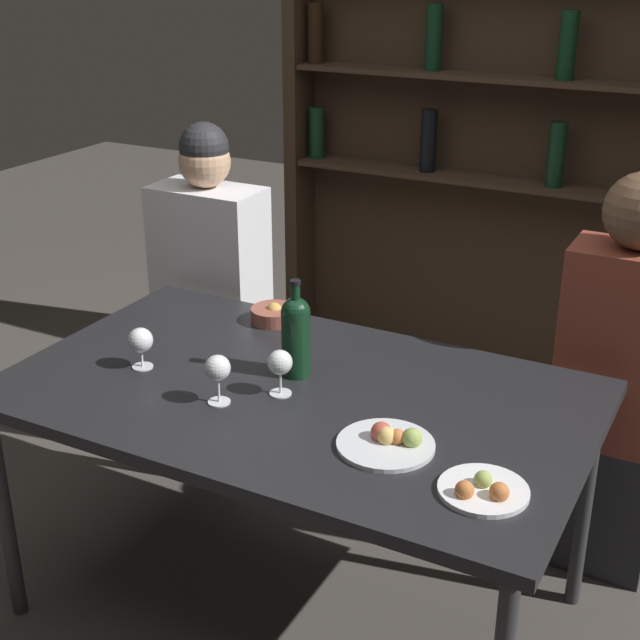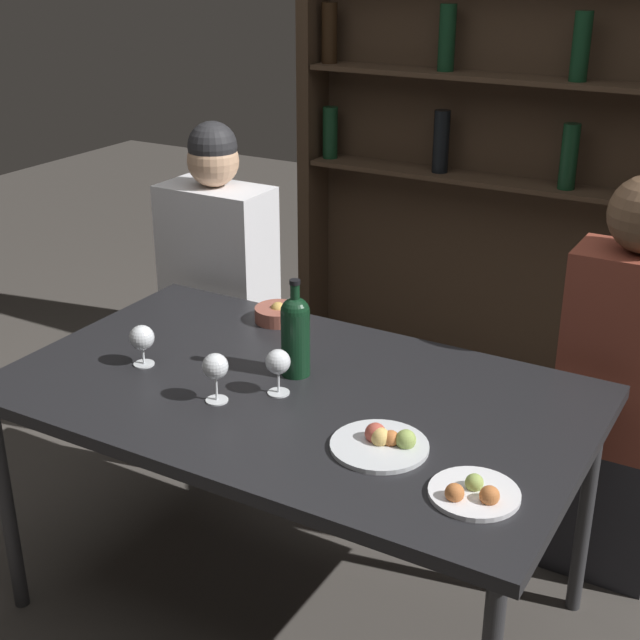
{
  "view_description": "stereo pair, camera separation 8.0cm",
  "coord_description": "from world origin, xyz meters",
  "px_view_note": "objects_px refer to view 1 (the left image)",
  "views": [
    {
      "loc": [
        1.06,
        -1.86,
        1.86
      ],
      "look_at": [
        0.0,
        0.14,
        0.89
      ],
      "focal_mm": 50.0,
      "sensor_mm": 36.0,
      "label": 1
    },
    {
      "loc": [
        1.13,
        -1.83,
        1.86
      ],
      "look_at": [
        0.0,
        0.14,
        0.89
      ],
      "focal_mm": 50.0,
      "sensor_mm": 36.0,
      "label": 2
    }
  ],
  "objects_px": {
    "seated_person_right": "(617,389)",
    "wine_glass_2": "(140,341)",
    "wine_glass_0": "(218,370)",
    "food_plate_1": "(483,489)",
    "wine_bottle": "(296,333)",
    "seated_person_left": "(212,305)",
    "food_plate_0": "(389,441)",
    "snack_bowl": "(274,314)",
    "wine_glass_1": "(280,364)"
  },
  "relations": [
    {
      "from": "food_plate_0",
      "to": "seated_person_right",
      "type": "height_order",
      "value": "seated_person_right"
    },
    {
      "from": "food_plate_1",
      "to": "seated_person_right",
      "type": "distance_m",
      "value": 0.91
    },
    {
      "from": "wine_bottle",
      "to": "seated_person_left",
      "type": "bearing_deg",
      "value": 140.02
    },
    {
      "from": "snack_bowl",
      "to": "wine_bottle",
      "type": "bearing_deg",
      "value": -50.24
    },
    {
      "from": "wine_bottle",
      "to": "food_plate_1",
      "type": "xyz_separation_m",
      "value": [
        0.65,
        -0.32,
        -0.11
      ]
    },
    {
      "from": "wine_glass_0",
      "to": "wine_glass_2",
      "type": "height_order",
      "value": "wine_glass_0"
    },
    {
      "from": "wine_glass_2",
      "to": "food_plate_0",
      "type": "bearing_deg",
      "value": -4.77
    },
    {
      "from": "wine_glass_0",
      "to": "food_plate_1",
      "type": "distance_m",
      "value": 0.76
    },
    {
      "from": "wine_bottle",
      "to": "wine_glass_1",
      "type": "height_order",
      "value": "wine_bottle"
    },
    {
      "from": "seated_person_right",
      "to": "wine_glass_2",
      "type": "bearing_deg",
      "value": -148.18
    },
    {
      "from": "snack_bowl",
      "to": "wine_glass_2",
      "type": "bearing_deg",
      "value": -109.26
    },
    {
      "from": "wine_glass_0",
      "to": "seated_person_left",
      "type": "relative_size",
      "value": 0.11
    },
    {
      "from": "wine_glass_0",
      "to": "wine_glass_1",
      "type": "bearing_deg",
      "value": 44.76
    },
    {
      "from": "wine_glass_2",
      "to": "snack_bowl",
      "type": "distance_m",
      "value": 0.49
    },
    {
      "from": "food_plate_0",
      "to": "seated_person_left",
      "type": "height_order",
      "value": "seated_person_left"
    },
    {
      "from": "food_plate_1",
      "to": "snack_bowl",
      "type": "bearing_deg",
      "value": 145.48
    },
    {
      "from": "wine_glass_0",
      "to": "seated_person_left",
      "type": "bearing_deg",
      "value": 125.71
    },
    {
      "from": "food_plate_1",
      "to": "wine_bottle",
      "type": "bearing_deg",
      "value": 153.76
    },
    {
      "from": "wine_glass_1",
      "to": "seated_person_right",
      "type": "height_order",
      "value": "seated_person_right"
    },
    {
      "from": "wine_bottle",
      "to": "food_plate_0",
      "type": "distance_m",
      "value": 0.46
    },
    {
      "from": "seated_person_left",
      "to": "wine_glass_1",
      "type": "bearing_deg",
      "value": -44.69
    },
    {
      "from": "wine_glass_2",
      "to": "snack_bowl",
      "type": "relative_size",
      "value": 0.81
    },
    {
      "from": "seated_person_left",
      "to": "wine_bottle",
      "type": "bearing_deg",
      "value": -39.98
    },
    {
      "from": "wine_bottle",
      "to": "wine_glass_2",
      "type": "height_order",
      "value": "wine_bottle"
    },
    {
      "from": "wine_glass_0",
      "to": "wine_bottle",
      "type": "bearing_deg",
      "value": 67.8
    },
    {
      "from": "wine_glass_0",
      "to": "seated_person_left",
      "type": "height_order",
      "value": "seated_person_left"
    },
    {
      "from": "food_plate_0",
      "to": "food_plate_1",
      "type": "bearing_deg",
      "value": -18.24
    },
    {
      "from": "food_plate_0",
      "to": "seated_person_right",
      "type": "relative_size",
      "value": 0.19
    },
    {
      "from": "seated_person_right",
      "to": "wine_glass_1",
      "type": "bearing_deg",
      "value": -137.63
    },
    {
      "from": "seated_person_left",
      "to": "food_plate_0",
      "type": "bearing_deg",
      "value": -37.03
    },
    {
      "from": "wine_bottle",
      "to": "snack_bowl",
      "type": "distance_m",
      "value": 0.4
    },
    {
      "from": "food_plate_0",
      "to": "snack_bowl",
      "type": "distance_m",
      "value": 0.82
    },
    {
      "from": "wine_glass_2",
      "to": "wine_bottle",
      "type": "bearing_deg",
      "value": 22.23
    },
    {
      "from": "wine_bottle",
      "to": "wine_glass_2",
      "type": "xyz_separation_m",
      "value": [
        -0.41,
        -0.17,
        -0.05
      ]
    },
    {
      "from": "wine_glass_2",
      "to": "food_plate_0",
      "type": "distance_m",
      "value": 0.8
    },
    {
      "from": "wine_bottle",
      "to": "snack_bowl",
      "type": "xyz_separation_m",
      "value": [
        -0.25,
        0.3,
        -0.1
      ]
    },
    {
      "from": "wine_glass_1",
      "to": "wine_glass_2",
      "type": "height_order",
      "value": "wine_glass_1"
    },
    {
      "from": "wine_glass_0",
      "to": "food_plate_0",
      "type": "distance_m",
      "value": 0.49
    },
    {
      "from": "wine_glass_2",
      "to": "food_plate_0",
      "type": "height_order",
      "value": "wine_glass_2"
    },
    {
      "from": "snack_bowl",
      "to": "seated_person_right",
      "type": "height_order",
      "value": "seated_person_right"
    },
    {
      "from": "wine_bottle",
      "to": "seated_person_left",
      "type": "xyz_separation_m",
      "value": [
        -0.68,
        0.57,
        -0.25
      ]
    },
    {
      "from": "food_plate_0",
      "to": "wine_glass_0",
      "type": "bearing_deg",
      "value": -179.15
    },
    {
      "from": "wine_bottle",
      "to": "snack_bowl",
      "type": "bearing_deg",
      "value": 129.76
    },
    {
      "from": "food_plate_0",
      "to": "snack_bowl",
      "type": "xyz_separation_m",
      "value": [
        -0.63,
        0.53,
        0.01
      ]
    },
    {
      "from": "wine_glass_0",
      "to": "wine_glass_1",
      "type": "height_order",
      "value": "wine_glass_0"
    },
    {
      "from": "food_plate_1",
      "to": "seated_person_left",
      "type": "bearing_deg",
      "value": 146.18
    },
    {
      "from": "food_plate_0",
      "to": "wine_glass_1",
      "type": "bearing_deg",
      "value": 163.18
    },
    {
      "from": "wine_glass_0",
      "to": "wine_glass_2",
      "type": "bearing_deg",
      "value": 166.71
    },
    {
      "from": "wine_bottle",
      "to": "wine_glass_2",
      "type": "bearing_deg",
      "value": -157.77
    },
    {
      "from": "wine_glass_2",
      "to": "seated_person_left",
      "type": "xyz_separation_m",
      "value": [
        -0.27,
        0.74,
        -0.21
      ]
    }
  ]
}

